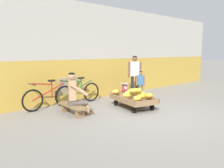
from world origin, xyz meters
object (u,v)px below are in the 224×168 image
Objects in this scene: bicycle_near_left at (49,97)px; customer_adult at (135,72)px; shopping_bag at (130,99)px; customer_child at (141,82)px; plastic_crate at (125,96)px; vendor_seated at (75,94)px; weighing_scale at (125,87)px; banana_cart at (133,100)px; bicycle_far_left at (79,93)px; low_bench at (72,107)px; sign_board at (67,90)px.

bicycle_near_left is 1.09× the size of customer_adult.
customer_child is at bearing 8.33° from shopping_bag.
plastic_crate is 0.36× the size of customer_child.
vendor_seated is 2.95m from customer_adult.
weighing_scale is at bearing -90.00° from plastic_crate.
banana_cart is at bearing -148.40° from customer_child.
vendor_seated is 4.75× the size of shopping_bag.
plastic_crate is (2.28, 0.44, -0.42)m from vendor_seated.
bicycle_far_left is at bearing 165.87° from customer_adult.
plastic_crate is at bearing -171.93° from customer_adult.
weighing_scale is at bearing -22.22° from bicycle_far_left.
plastic_crate reaches higher than low_bench.
sign_board is at bearing 64.52° from low_bench.
bicycle_near_left and bicycle_far_left have the same top height.
weighing_scale is 0.34× the size of sign_board.
customer_adult is (3.12, -0.53, 0.60)m from bicycle_near_left.
bicycle_far_left reaches higher than banana_cart.
customer_adult reaches higher than weighing_scale.
weighing_scale is at bearing 58.45° from banana_cart.
bicycle_far_left is 1.65× the size of customer_child.
bicycle_far_left is at bearing 155.09° from customer_child.
plastic_crate is (2.36, 0.41, -0.05)m from low_bench.
banana_cart is 1.40× the size of vendor_seated.
low_bench is at bearing -179.78° from shopping_bag.
weighing_scale is 2.61m from bicycle_near_left.
vendor_seated is at bearing 162.57° from banana_cart.
customer_adult is (1.19, 1.06, 0.71)m from banana_cart.
weighing_scale is at bearing -171.82° from customer_adult.
vendor_seated reaches higher than customer_child.
bicycle_far_left is 2.23m from customer_adult.
shopping_bag is at bearing 0.22° from low_bench.
low_bench reaches higher than shopping_bag.
plastic_crate is 0.74m from customer_child.
weighing_scale is 0.18× the size of bicycle_far_left.
weighing_scale reaches higher than plastic_crate.
banana_cart is at bearing -121.55° from weighing_scale.
bicycle_far_left reaches higher than plastic_crate.
vendor_seated reaches higher than weighing_scale.
bicycle_near_left is 1.04m from bicycle_far_left.
low_bench is at bearing -115.48° from sign_board.
banana_cart is 2.50m from bicycle_near_left.
vendor_seated reaches higher than shopping_bag.
sign_board is (-0.22, 0.35, 0.08)m from bicycle_far_left.
bicycle_near_left is (-0.17, 1.02, 0.15)m from low_bench.
weighing_scale is 0.53m from shopping_bag.
customer_child is at bearing 31.60° from banana_cart.
bicycle_far_left is 6.92× the size of shopping_bag.
bicycle_near_left is 1.65× the size of customer_child.
plastic_crate is at bearing 90.00° from weighing_scale.
shopping_bag is at bearing -40.29° from sign_board.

